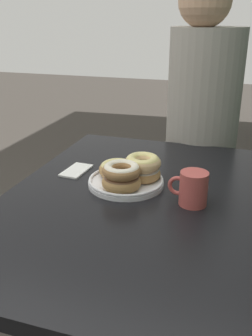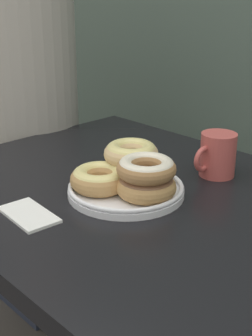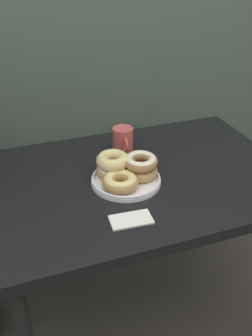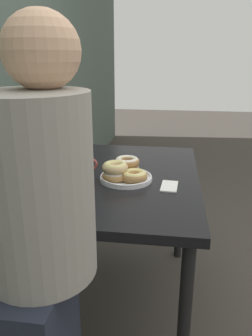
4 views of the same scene
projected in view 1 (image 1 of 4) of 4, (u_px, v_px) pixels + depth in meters
dining_table at (129, 220)px, 1.19m from camera, size 1.11×0.75×0.76m
donut_plate at (128, 173)px, 1.21m from camera, size 0.26×0.25×0.10m
coffee_mug at (193, 187)px, 1.08m from camera, size 0.08×0.12×0.10m
person_figure at (203, 133)px, 1.75m from camera, size 0.38×0.32×1.44m
napkin at (76, 170)px, 1.33m from camera, size 0.13×0.08×0.01m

